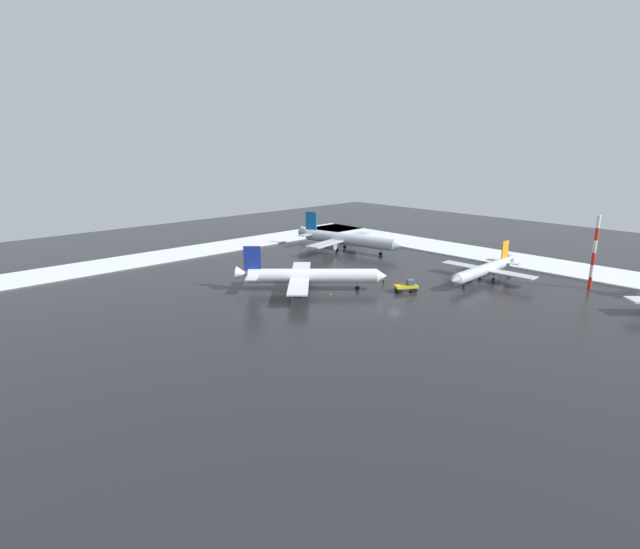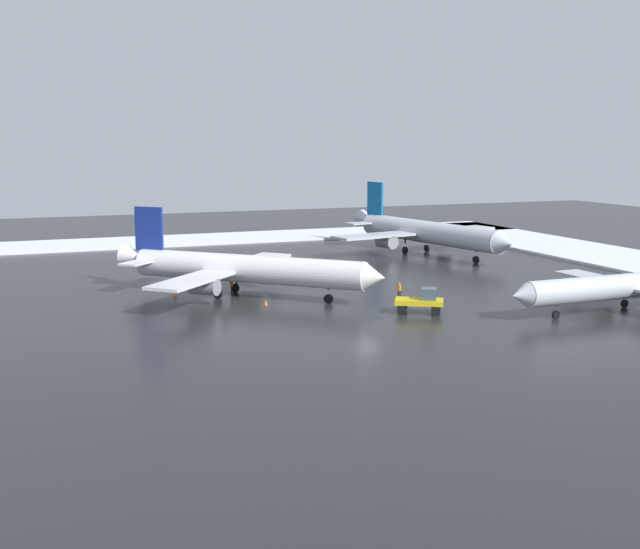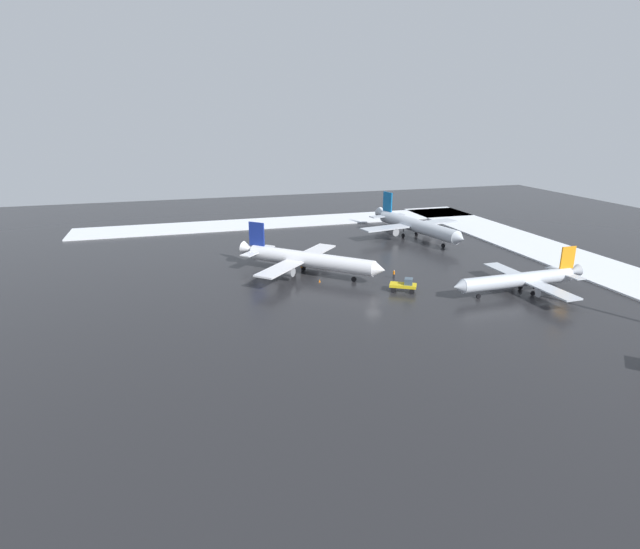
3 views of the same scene
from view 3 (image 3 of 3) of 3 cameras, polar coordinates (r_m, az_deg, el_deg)
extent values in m
plane|color=#232326|center=(84.36, 6.15, -2.88)|extent=(240.00, 240.00, 0.00)
cube|color=white|center=(112.69, 30.37, 0.10)|extent=(152.00, 16.00, 0.36)
cube|color=white|center=(146.12, -3.93, 6.01)|extent=(14.00, 116.00, 0.36)
cylinder|color=white|center=(96.03, -1.11, 1.69)|extent=(20.20, 21.06, 2.97)
cone|color=white|center=(90.48, 6.83, 0.56)|extent=(3.49, 3.46, 2.82)
cone|color=white|center=(103.20, -8.15, 2.94)|extent=(3.98, 4.00, 2.89)
cube|color=white|center=(103.39, -0.52, 2.70)|extent=(10.89, 10.61, 0.31)
cylinder|color=gray|center=(101.93, -0.75, 1.97)|extent=(3.31, 3.36, 1.75)
cube|color=white|center=(91.41, -4.67, 0.63)|extent=(10.89, 10.61, 0.31)
cylinder|color=gray|center=(92.87, -3.87, 0.36)|extent=(3.31, 3.36, 1.75)
cube|color=navy|center=(101.27, -7.26, 4.58)|extent=(2.63, 2.75, 4.89)
cube|color=white|center=(104.09, -6.30, 3.04)|extent=(4.61, 4.54, 0.21)
cube|color=white|center=(99.91, -7.94, 2.36)|extent=(4.61, 4.54, 0.21)
cylinder|color=black|center=(92.61, 3.91, 0.20)|extent=(0.21, 0.21, 0.61)
cylinder|color=black|center=(92.99, 3.90, -0.55)|extent=(0.88, 0.91, 0.96)
cylinder|color=black|center=(99.22, -1.92, 1.42)|extent=(0.21, 0.21, 0.61)
cylinder|color=black|center=(99.58, -1.91, 0.72)|extent=(0.88, 0.91, 0.96)
cylinder|color=black|center=(96.01, -3.02, 0.85)|extent=(0.21, 0.21, 0.61)
cylinder|color=black|center=(96.38, -3.01, 0.13)|extent=(0.88, 0.91, 0.96)
cylinder|color=silver|center=(127.45, 11.07, 5.46)|extent=(28.57, 8.56, 3.23)
cone|color=silver|center=(116.12, 15.75, 3.96)|extent=(2.82, 3.44, 3.07)
cone|color=silver|center=(139.61, 7.13, 6.93)|extent=(3.85, 3.33, 3.14)
cube|color=silver|center=(134.52, 12.94, 5.85)|extent=(6.44, 12.91, 0.34)
cylinder|color=gray|center=(133.15, 12.41, 5.35)|extent=(3.53, 2.47, 1.90)
cube|color=silver|center=(125.18, 7.44, 5.29)|extent=(6.44, 12.91, 0.34)
cylinder|color=gray|center=(126.08, 8.26, 4.90)|extent=(3.53, 2.47, 1.90)
cube|color=#0C5999|center=(137.17, 7.73, 8.21)|extent=(3.79, 1.05, 5.32)
cube|color=silver|center=(139.29, 8.68, 6.76)|extent=(3.29, 4.94, 0.23)
cube|color=silver|center=(136.07, 6.72, 6.59)|extent=(3.29, 4.94, 0.23)
cylinder|color=black|center=(120.32, 13.95, 3.86)|extent=(0.23, 0.23, 0.66)
cylinder|color=black|center=(120.64, 13.91, 3.23)|extent=(1.09, 0.52, 1.04)
cylinder|color=black|center=(131.20, 10.99, 5.17)|extent=(0.23, 0.23, 0.66)
cylinder|color=black|center=(131.50, 10.96, 4.59)|extent=(1.09, 0.52, 1.04)
cylinder|color=black|center=(128.70, 9.52, 5.02)|extent=(0.23, 0.23, 0.66)
cylinder|color=black|center=(129.00, 9.49, 4.42)|extent=(1.09, 0.52, 1.04)
cylinder|color=silver|center=(92.32, 21.65, -0.58)|extent=(2.96, 21.77, 2.46)
cone|color=silver|center=(85.53, 15.53, -1.35)|extent=(2.38, 1.79, 2.34)
cone|color=silver|center=(100.01, 26.98, 0.33)|extent=(2.15, 2.63, 2.39)
cube|color=silver|center=(89.58, 25.07, -1.70)|extent=(9.48, 3.40, 0.26)
cylinder|color=gray|center=(90.56, 24.23, -1.87)|extent=(1.50, 2.49, 1.45)
cube|color=silver|center=(98.09, 20.48, 0.44)|extent=(9.48, 3.40, 0.26)
cylinder|color=gray|center=(97.00, 20.78, -0.23)|extent=(1.50, 2.49, 1.45)
cube|color=orange|center=(98.13, 26.46, 1.73)|extent=(0.33, 2.90, 4.05)
cube|color=silver|center=(97.29, 27.04, -0.22)|extent=(3.52, 1.96, 0.17)
cube|color=silver|center=(100.24, 25.34, 0.50)|extent=(3.52, 1.96, 0.17)
cylinder|color=black|center=(88.14, 17.72, -1.74)|extent=(0.17, 0.17, 0.51)
cylinder|color=black|center=(88.48, 17.66, -2.38)|extent=(0.27, 0.80, 0.80)
cylinder|color=black|center=(92.86, 23.23, -1.38)|extent=(0.17, 0.17, 0.51)
cylinder|color=black|center=(93.19, 23.15, -1.99)|extent=(0.27, 0.80, 0.80)
cylinder|color=black|center=(95.14, 22.00, -0.79)|extent=(0.17, 0.17, 0.51)
cylinder|color=black|center=(95.46, 21.93, -1.39)|extent=(0.27, 0.80, 0.80)
cube|color=gold|center=(88.58, 9.47, -1.23)|extent=(4.22, 5.08, 0.50)
cube|color=#3F5160|center=(88.28, 10.09, -0.78)|extent=(2.00, 1.97, 1.10)
cylinder|color=black|center=(89.66, 10.53, -1.53)|extent=(0.73, 0.94, 0.90)
cylinder|color=black|center=(87.79, 10.44, -1.94)|extent=(0.73, 0.94, 0.90)
cylinder|color=black|center=(89.86, 8.48, -1.38)|extent=(0.73, 0.94, 0.90)
cylinder|color=black|center=(87.99, 8.35, -1.79)|extent=(0.73, 0.94, 0.90)
cylinder|color=black|center=(95.65, 8.49, -0.22)|extent=(0.16, 0.16, 0.85)
cylinder|color=black|center=(95.68, 8.37, -0.21)|extent=(0.16, 0.16, 0.85)
cylinder|color=orange|center=(95.45, 8.45, 0.21)|extent=(0.36, 0.36, 0.62)
sphere|color=tan|center=(95.32, 8.46, 0.45)|extent=(0.24, 0.24, 0.24)
cylinder|color=black|center=(101.77, -1.76, 1.06)|extent=(0.16, 0.16, 0.85)
cylinder|color=black|center=(101.60, -1.82, 1.03)|extent=(0.16, 0.16, 0.85)
cylinder|color=orange|center=(101.48, -1.79, 1.44)|extent=(0.36, 0.36, 0.62)
sphere|color=tan|center=(101.36, -1.80, 1.68)|extent=(0.24, 0.24, 0.24)
cylinder|color=black|center=(98.79, -2.13, 0.54)|extent=(0.16, 0.16, 0.85)
cylinder|color=black|center=(98.98, -2.13, 0.58)|extent=(0.16, 0.16, 0.85)
cylinder|color=orange|center=(98.68, -2.14, 0.97)|extent=(0.36, 0.36, 0.62)
sphere|color=tan|center=(98.55, -2.14, 1.21)|extent=(0.24, 0.24, 0.24)
cone|color=orange|center=(92.64, -0.05, -0.71)|extent=(0.36, 0.36, 0.55)
cone|color=orange|center=(98.12, -5.65, 0.26)|extent=(0.36, 0.36, 0.55)
cone|color=orange|center=(106.64, 1.23, 1.75)|extent=(0.36, 0.36, 0.55)
camera|label=1|loc=(45.39, -85.24, 1.36)|focal=28.00mm
camera|label=2|loc=(15.38, -7.52, -39.86)|focal=45.00mm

